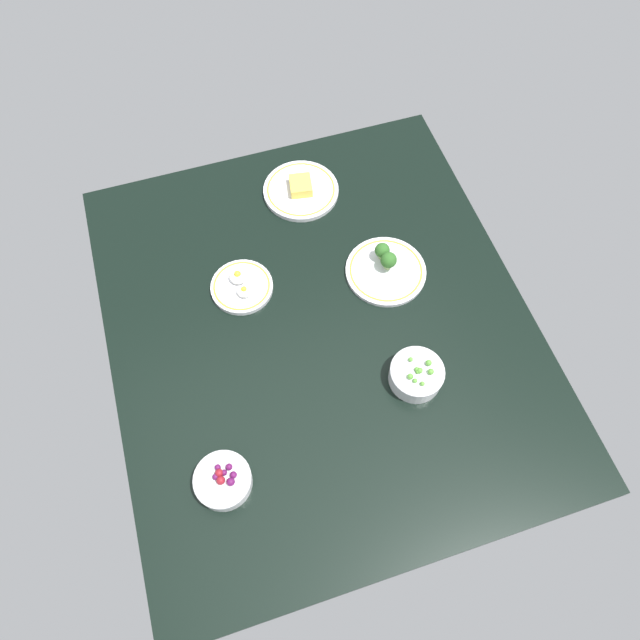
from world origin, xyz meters
TOP-DOWN VIEW (x-y plane):
  - dining_table at (0.00, 0.00)cm, footprint 128.09×110.95cm
  - bowl_berries at (-33.30, 33.97)cm, footprint 13.47×13.47cm
  - plate_broccoli at (10.24, -22.51)cm, footprint 22.57×22.57cm
  - plate_eggs at (17.01, 17.26)cm, footprint 17.16×17.16cm
  - bowl_peas at (-22.50, -18.20)cm, footprint 13.72×13.72cm
  - plate_cheese at (44.57, -8.05)cm, footprint 22.78×22.78cm

SIDE VIEW (x-z plane):
  - dining_table at x=0.00cm, z-range 0.00..4.00cm
  - plate_cheese at x=44.57cm, z-range 2.89..7.45cm
  - plate_eggs at x=17.01cm, z-range 2.73..7.72cm
  - plate_broccoli at x=10.24cm, z-range 1.78..9.20cm
  - bowl_berries at x=-33.30cm, z-range 3.46..9.65cm
  - bowl_peas at x=-22.50cm, z-range 3.63..10.44cm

